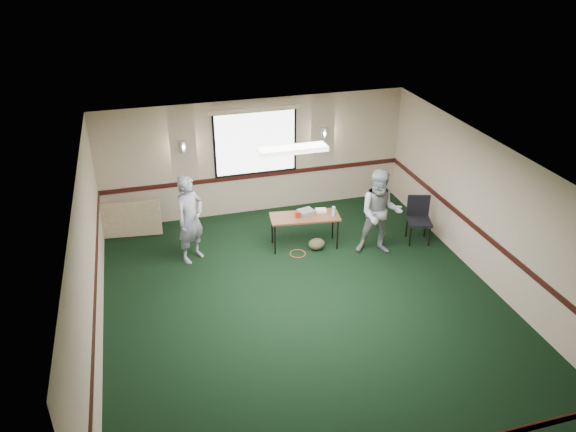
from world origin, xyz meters
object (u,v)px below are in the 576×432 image
object	(u,v)px
projector	(306,212)
person_right	(380,213)
folding_table	(305,218)
conference_chair	(419,215)
person_left	(190,219)

from	to	relation	value
projector	person_right	bearing A→B (deg)	-42.08
folding_table	person_right	xyz separation A→B (m)	(1.38, -0.64, 0.25)
projector	person_right	xyz separation A→B (m)	(1.34, -0.70, 0.15)
projector	conference_chair	distance (m)	2.42
folding_table	projector	size ratio (longest dim) A/B	4.84
folding_table	person_left	xyz separation A→B (m)	(-2.32, 0.13, 0.25)
person_right	projector	bearing A→B (deg)	171.40
folding_table	projector	bearing A→B (deg)	64.34
projector	person_left	distance (m)	2.37
folding_table	conference_chair	xyz separation A→B (m)	(2.42, -0.37, -0.09)
projector	person_left	bearing A→B (deg)	163.94
conference_chair	person_left	xyz separation A→B (m)	(-4.74, 0.50, 0.33)
projector	conference_chair	bearing A→B (deg)	-24.84
person_left	person_right	distance (m)	3.79
conference_chair	person_left	distance (m)	4.78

